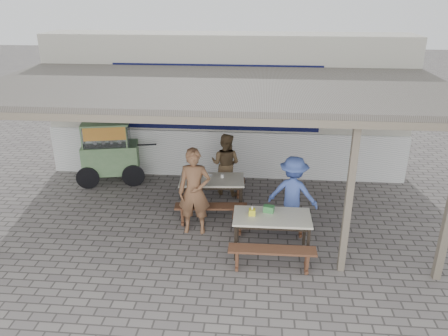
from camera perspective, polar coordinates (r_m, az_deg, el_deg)
ground at (r=8.66m, az=-1.67°, el=-8.84°), size 60.00×60.00×0.00m
back_wall at (r=11.32m, az=0.35°, el=8.19°), size 9.00×1.28×3.50m
warung_roof at (r=8.49m, az=-1.05°, el=10.31°), size 9.00×4.21×2.81m
table_left at (r=9.29m, az=-1.59°, el=-1.89°), size 1.41×0.85×0.75m
bench_left_street at (r=8.86m, az=-1.70°, el=-5.57°), size 1.48×0.40×0.45m
bench_left_wall at (r=10.02m, az=-1.45°, el=-2.13°), size 1.48×0.40×0.45m
table_right at (r=7.88m, az=6.28°, el=-6.75°), size 1.38×0.75×0.75m
bench_right_street at (r=7.54m, az=6.28°, el=-11.16°), size 1.48×0.30×0.45m
bench_right_wall at (r=8.56m, az=6.09°, el=-6.78°), size 1.48×0.30×0.45m
vendor_cart at (r=11.04m, az=-14.75°, el=2.27°), size 1.83×1.04×1.54m
patron_street_side at (r=8.43m, az=-3.88°, el=-3.10°), size 0.64×0.43×1.74m
patron_wall_side at (r=10.10m, az=0.20°, el=0.53°), size 0.84×0.73×1.46m
patron_right_table at (r=8.70m, az=9.00°, el=-3.28°), size 1.09×0.79×1.52m
tissue_box at (r=7.81m, az=3.69°, el=-5.77°), size 0.12×0.12×0.12m
donation_box at (r=7.94m, az=5.87°, el=-5.35°), size 0.21×0.16×0.12m
condiment_jar at (r=9.31m, az=-0.22°, el=-1.04°), size 0.07×0.07×0.08m
condiment_bowl at (r=9.35m, az=-2.09°, el=-1.08°), size 0.22×0.22×0.04m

